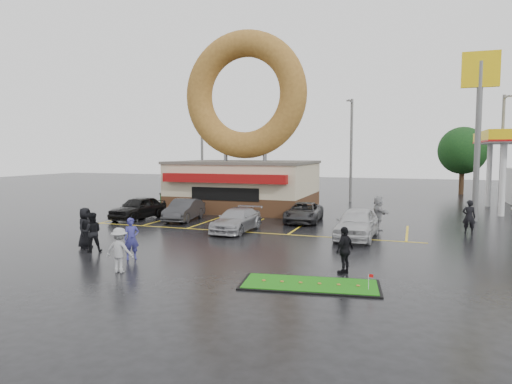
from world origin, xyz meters
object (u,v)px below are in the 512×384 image
(shell_sign, at_px, (479,104))
(car_grey, at_px, (304,212))
(streetlight_mid, at_px, (351,148))
(car_black, at_px, (138,208))
(streetlight_left, at_px, (202,148))
(donut_shop, at_px, (245,151))
(car_silver, at_px, (237,220))
(car_white, at_px, (357,223))
(person_blue, at_px, (132,239))
(car_dgrey, at_px, (184,210))
(dumpster, at_px, (174,202))
(putting_green, at_px, (310,284))
(person_cameraman, at_px, (345,250))
(streetlight_right, at_px, (502,147))

(shell_sign, xyz_separation_m, car_grey, (-10.20, -4.00, -6.77))
(streetlight_mid, xyz_separation_m, car_black, (-11.76, -15.21, -4.04))
(streetlight_left, relative_size, car_black, 2.07)
(donut_shop, height_order, car_grey, donut_shop)
(car_silver, relative_size, car_grey, 0.99)
(streetlight_mid, bearing_deg, car_grey, -95.33)
(donut_shop, xyz_separation_m, streetlight_left, (-7.00, 6.95, 0.32))
(car_white, height_order, person_blue, person_blue)
(streetlight_mid, bearing_deg, car_dgrey, -120.11)
(shell_sign, distance_m, dumpster, 21.66)
(donut_shop, distance_m, shell_sign, 16.29)
(car_black, xyz_separation_m, putting_green, (13.87, -11.05, -0.71))
(person_blue, bearing_deg, streetlight_mid, 32.81)
(car_grey, xyz_separation_m, car_white, (3.79, -4.50, 0.17))
(car_white, bearing_deg, streetlight_mid, 100.90)
(car_black, distance_m, putting_green, 17.75)
(car_black, bearing_deg, person_cameraman, -25.24)
(car_silver, bearing_deg, dumpster, 141.16)
(streetlight_mid, distance_m, streetlight_right, 12.04)
(car_silver, bearing_deg, person_cameraman, -42.99)
(donut_shop, bearing_deg, person_blue, -85.26)
(car_silver, bearing_deg, person_blue, -99.97)
(person_cameraman, height_order, dumpster, person_cameraman)
(streetlight_mid, bearing_deg, person_cameraman, -83.06)
(streetlight_mid, distance_m, car_dgrey, 17.60)
(streetlight_mid, bearing_deg, dumpster, -136.62)
(donut_shop, bearing_deg, dumpster, -147.02)
(donut_shop, height_order, shell_sign, donut_shop)
(car_grey, height_order, person_cameraman, person_cameraman)
(car_black, distance_m, car_silver, 8.11)
(shell_sign, bearing_deg, car_white, -127.02)
(car_dgrey, bearing_deg, person_cameraman, -46.43)
(car_white, bearing_deg, car_grey, 132.57)
(donut_shop, height_order, putting_green, donut_shop)
(car_dgrey, distance_m, putting_green, 15.69)
(shell_sign, bearing_deg, donut_shop, 176.53)
(streetlight_left, height_order, car_dgrey, streetlight_left)
(shell_sign, bearing_deg, dumpster, -174.57)
(donut_shop, xyz_separation_m, putting_green, (9.12, -18.31, -4.43))
(donut_shop, relative_size, person_cameraman, 7.88)
(streetlight_mid, relative_size, streetlight_right, 1.00)
(car_dgrey, height_order, car_grey, car_dgrey)
(streetlight_left, height_order, car_white, streetlight_left)
(donut_shop, height_order, person_cameraman, donut_shop)
(car_grey, bearing_deg, person_blue, -113.38)
(donut_shop, height_order, car_silver, donut_shop)
(streetlight_mid, relative_size, car_silver, 2.07)
(shell_sign, xyz_separation_m, streetlight_right, (3.00, 9.92, -2.60))
(shell_sign, distance_m, putting_green, 20.05)
(streetlight_right, relative_size, car_silver, 2.07)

